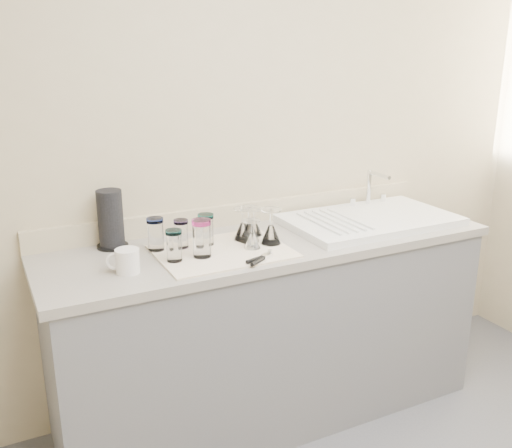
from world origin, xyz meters
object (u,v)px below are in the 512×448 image
tumbler_teal (156,234)px  tumbler_purple (206,229)px  goblet_front_right (271,232)px  goblet_extra (249,230)px  sink_unit (370,219)px  tumbler_blue (202,238)px  tumbler_cyan (181,233)px  can_opener (260,259)px  white_mug (127,261)px  paper_towel_roll (111,220)px  goblet_front_left (252,239)px  goblet_back_right (254,226)px  tumbler_magenta (174,245)px  goblet_back_left (243,229)px

tumbler_teal → tumbler_purple: (0.22, -0.03, -0.00)m
goblet_front_right → goblet_extra: size_ratio=1.00×
sink_unit → tumbler_blue: 0.92m
sink_unit → tumbler_cyan: bearing=176.8°
tumbler_purple → goblet_front_right: bearing=-23.7°
can_opener → white_mug: 0.52m
tumbler_teal → paper_towel_roll: size_ratio=0.55×
goblet_front_right → goblet_extra: bearing=136.0°
paper_towel_roll → can_opener: bearing=-42.8°
tumbler_purple → white_mug: size_ratio=0.98×
goblet_extra → goblet_front_left: bearing=-107.9°
goblet_extra → paper_towel_roll: bearing=158.8°
goblet_back_right → can_opener: size_ratio=0.92×
goblet_front_left → goblet_front_right: goblet_front_right is taller
white_mug → paper_towel_roll: paper_towel_roll is taller
goblet_back_right → can_opener: goblet_back_right is taller
goblet_back_right → goblet_front_left: same height
white_mug → goblet_extra: bearing=10.0°
goblet_front_right → paper_towel_roll: size_ratio=0.62×
tumbler_purple → tumbler_teal: bearing=171.9°
goblet_back_right → white_mug: size_ratio=0.89×
sink_unit → goblet_back_right: (-0.60, 0.06, 0.03)m
goblet_front_left → goblet_extra: goblet_extra is taller
tumbler_teal → tumbler_cyan: tumbler_teal is taller
sink_unit → tumbler_purple: 0.85m
tumbler_blue → goblet_front_right: bearing=2.8°
tumbler_blue → can_opener: tumbler_blue is taller
tumbler_purple → goblet_extra: size_ratio=0.88×
paper_towel_roll → tumbler_magenta: bearing=-58.7°
tumbler_cyan → goblet_front_right: bearing=-19.1°
tumbler_teal → tumbler_cyan: (0.11, -0.02, -0.01)m
tumbler_purple → tumbler_blue: 0.15m
can_opener → paper_towel_roll: (-0.49, 0.45, 0.11)m
goblet_back_right → goblet_front_left: 0.18m
tumbler_magenta → paper_towel_roll: paper_towel_roll is taller
paper_towel_roll → tumbler_purple: bearing=-24.9°
tumbler_teal → tumbler_cyan: bearing=-9.4°
sink_unit → tumbler_magenta: size_ratio=6.30×
goblet_extra → tumbler_teal: bearing=169.3°
sink_unit → goblet_front_left: 0.69m
tumbler_teal → white_mug: bearing=-133.9°
tumbler_blue → goblet_extra: (0.26, 0.08, -0.03)m
goblet_back_right → paper_towel_roll: size_ratio=0.49×
tumbler_cyan → white_mug: (-0.28, -0.16, -0.02)m
tumbler_blue → goblet_back_right: bearing=25.9°
can_opener → tumbler_purple: bearing=113.2°
tumbler_purple → goblet_front_left: bearing=-38.9°
sink_unit → paper_towel_roll: 1.24m
tumbler_blue → paper_towel_roll: (-0.30, 0.30, 0.04)m
tumbler_magenta → goblet_back_left: size_ratio=0.89×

